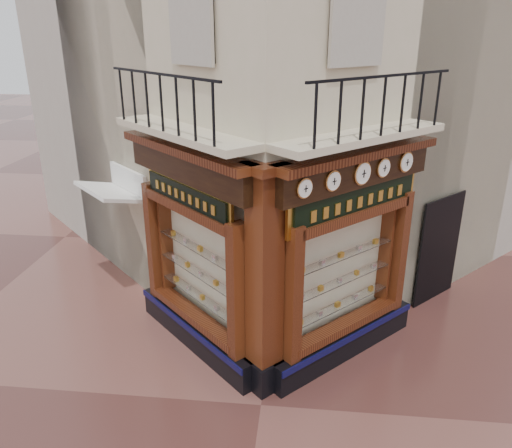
# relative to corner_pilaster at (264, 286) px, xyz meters

# --- Properties ---
(ground) EXTENTS (80.00, 80.00, 0.00)m
(ground) POSITION_rel_corner_pilaster_xyz_m (0.00, -0.50, -1.95)
(ground) COLOR #4F2A25
(ground) RESTS_ON ground
(main_building) EXTENTS (11.31, 11.31, 12.00)m
(main_building) POSITION_rel_corner_pilaster_xyz_m (0.00, 5.66, 4.05)
(main_building) COLOR beige
(main_building) RESTS_ON ground
(neighbour_left) EXTENTS (11.31, 11.31, 11.00)m
(neighbour_left) POSITION_rel_corner_pilaster_xyz_m (-2.47, 8.13, 3.55)
(neighbour_left) COLOR #B8B1A1
(neighbour_left) RESTS_ON ground
(neighbour_right) EXTENTS (11.31, 11.31, 11.00)m
(neighbour_right) POSITION_rel_corner_pilaster_xyz_m (2.47, 8.13, 3.55)
(neighbour_right) COLOR #B8B1A1
(neighbour_right) RESTS_ON ground
(shopfront_left) EXTENTS (2.86, 2.86, 3.98)m
(shopfront_left) POSITION_rel_corner_pilaster_xyz_m (-1.41, 1.07, 0.03)
(shopfront_left) COLOR black
(shopfront_left) RESTS_ON ground
(shopfront_right) EXTENTS (2.86, 2.86, 3.98)m
(shopfront_right) POSITION_rel_corner_pilaster_xyz_m (1.41, 1.07, 0.03)
(shopfront_right) COLOR black
(shopfront_right) RESTS_ON ground
(corner_pilaster) EXTENTS (0.85, 0.85, 3.98)m
(corner_pilaster) POSITION_rel_corner_pilaster_xyz_m (0.00, 0.00, 0.00)
(corner_pilaster) COLOR black
(corner_pilaster) RESTS_ON ground
(balcony) EXTENTS (5.94, 2.97, 1.03)m
(balcony) POSITION_rel_corner_pilaster_xyz_m (0.00, 0.99, 2.27)
(balcony) COLOR beige
(balcony) RESTS_ON ground
(clock_a) EXTENTS (0.26, 0.26, 0.31)m
(clock_a) POSITION_rel_corner_pilaster_xyz_m (0.58, -0.03, 1.67)
(clock_a) COLOR #B57C3C
(clock_a) RESTS_ON ground
(clock_b) EXTENTS (0.27, 0.27, 0.33)m
(clock_b) POSITION_rel_corner_pilaster_xyz_m (1.01, 0.41, 1.67)
(clock_b) COLOR #B57C3C
(clock_b) RESTS_ON ground
(clock_c) EXTENTS (0.32, 0.32, 0.40)m
(clock_c) POSITION_rel_corner_pilaster_xyz_m (1.50, 0.90, 1.67)
(clock_c) COLOR #B57C3C
(clock_c) RESTS_ON ground
(clock_d) EXTENTS (0.27, 0.27, 0.34)m
(clock_d) POSITION_rel_corner_pilaster_xyz_m (1.88, 1.28, 1.67)
(clock_d) COLOR #B57C3C
(clock_d) RESTS_ON ground
(clock_e) EXTENTS (0.30, 0.30, 0.37)m
(clock_e) POSITION_rel_corner_pilaster_xyz_m (2.33, 1.73, 1.67)
(clock_e) COLOR #B57C3C
(clock_e) RESTS_ON ground
(awning) EXTENTS (1.87, 1.87, 0.31)m
(awning) POSITION_rel_corner_pilaster_xyz_m (-3.67, 2.96, -1.95)
(awning) COLOR white
(awning) RESTS_ON ground
(signboard_left) EXTENTS (1.92, 1.92, 0.51)m
(signboard_left) POSITION_rel_corner_pilaster_xyz_m (-1.46, 1.01, 1.15)
(signboard_left) COLOR gold
(signboard_left) RESTS_ON ground
(signboard_right) EXTENTS (2.28, 2.28, 0.61)m
(signboard_right) POSITION_rel_corner_pilaster_xyz_m (1.46, 1.01, 1.15)
(signboard_right) COLOR gold
(signboard_right) RESTS_ON ground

